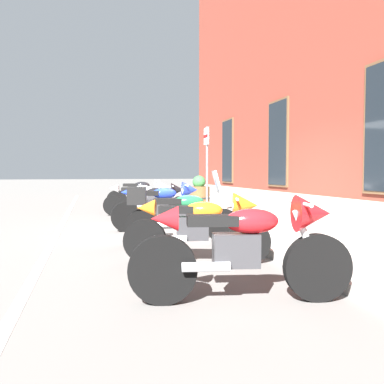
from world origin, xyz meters
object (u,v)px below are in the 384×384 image
at_px(motorcycle_green_touring, 177,213).
at_px(motorcycle_red_sport, 250,244).
at_px(parking_sign, 207,158).
at_px(motorcycle_black_naked, 140,195).
at_px(motorcycle_orange_sport, 203,224).
at_px(motorcycle_black_sport, 155,200).
at_px(motorcycle_blue_sport, 164,204).
at_px(motorcycle_white_sport, 143,197).
at_px(barrel_planter, 199,195).

height_order(motorcycle_green_touring, motorcycle_red_sport, motorcycle_green_touring).
distance_m(motorcycle_green_touring, parking_sign, 3.85).
xyz_separation_m(motorcycle_black_naked, motorcycle_orange_sport, (8.09, -0.10, 0.04)).
height_order(motorcycle_black_sport, motorcycle_blue_sport, motorcycle_blue_sport).
distance_m(motorcycle_blue_sport, motorcycle_orange_sport, 3.22).
distance_m(motorcycle_white_sport, motorcycle_blue_sport, 3.12).
height_order(motorcycle_blue_sport, motorcycle_orange_sport, motorcycle_blue_sport).
height_order(motorcycle_black_sport, parking_sign, parking_sign).
bearing_deg(barrel_planter, motorcycle_black_sport, -42.10).
relative_size(motorcycle_orange_sport, motorcycle_red_sport, 0.93).
distance_m(motorcycle_red_sport, barrel_planter, 8.66).
relative_size(motorcycle_white_sport, motorcycle_green_touring, 1.03).
relative_size(motorcycle_blue_sport, motorcycle_orange_sport, 1.05).
bearing_deg(motorcycle_black_naked, parking_sign, 23.45).
bearing_deg(motorcycle_red_sport, motorcycle_black_sport, 178.81).
height_order(motorcycle_black_sport, motorcycle_green_touring, motorcycle_green_touring).
bearing_deg(motorcycle_black_sport, motorcycle_red_sport, -1.19).
height_order(motorcycle_white_sport, motorcycle_red_sport, motorcycle_red_sport).
distance_m(motorcycle_black_sport, motorcycle_red_sport, 6.63).
xyz_separation_m(motorcycle_blue_sport, barrel_planter, (-3.49, 1.75, -0.02)).
distance_m(parking_sign, barrel_planter, 2.15).
height_order(motorcycle_blue_sport, parking_sign, parking_sign).
distance_m(motorcycle_green_touring, motorcycle_orange_sport, 1.52).
bearing_deg(motorcycle_green_touring, motorcycle_black_naked, 178.82).
bearing_deg(motorcycle_orange_sport, motorcycle_green_touring, -178.51).
distance_m(motorcycle_black_naked, motorcycle_red_sport, 9.85).
height_order(motorcycle_white_sport, barrel_planter, barrel_planter).
xyz_separation_m(motorcycle_orange_sport, motorcycle_red_sport, (1.76, -0.03, 0.02)).
xyz_separation_m(motorcycle_blue_sport, motorcycle_green_touring, (1.70, -0.07, -0.03)).
xyz_separation_m(motorcycle_white_sport, barrel_planter, (-0.36, 1.80, -0.00)).
bearing_deg(motorcycle_green_touring, parking_sign, 155.51).
height_order(motorcycle_green_touring, parking_sign, parking_sign).
xyz_separation_m(motorcycle_blue_sport, parking_sign, (-1.66, 1.46, 1.07)).
bearing_deg(motorcycle_black_naked, motorcycle_white_sport, -3.92).
relative_size(motorcycle_green_touring, motorcycle_red_sport, 0.94).
xyz_separation_m(motorcycle_blue_sport, motorcycle_red_sport, (4.98, -0.06, -0.01)).
relative_size(motorcycle_red_sport, barrel_planter, 2.07).
xyz_separation_m(motorcycle_red_sport, parking_sign, (-6.64, 1.52, 1.07)).
distance_m(motorcycle_white_sport, parking_sign, 2.37).
relative_size(motorcycle_green_touring, motorcycle_orange_sport, 1.01).
bearing_deg(motorcycle_orange_sport, motorcycle_black_naked, 179.32).
height_order(motorcycle_red_sport, barrel_planter, barrel_planter).
distance_m(motorcycle_blue_sport, parking_sign, 2.45).
distance_m(motorcycle_green_touring, barrel_planter, 5.50).
bearing_deg(barrel_planter, motorcycle_orange_sport, -14.84).
bearing_deg(motorcycle_black_sport, motorcycle_orange_sport, -1.29).
bearing_deg(motorcycle_red_sport, motorcycle_white_sport, 179.97).
xyz_separation_m(motorcycle_black_sport, motorcycle_red_sport, (6.63, -0.14, 0.02)).
bearing_deg(motorcycle_black_sport, motorcycle_black_naked, -179.74).
bearing_deg(motorcycle_red_sport, parking_sign, 167.14).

